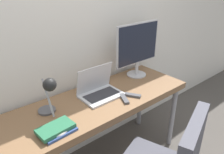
# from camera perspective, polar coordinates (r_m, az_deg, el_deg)

# --- Properties ---
(wall_back) EXTENTS (8.00, 0.05, 2.60)m
(wall_back) POSITION_cam_1_polar(r_m,az_deg,el_deg) (1.94, -10.98, 12.10)
(wall_back) COLOR silver
(wall_back) RESTS_ON ground_plane
(desk) EXTENTS (1.74, 0.59, 0.77)m
(desk) POSITION_cam_1_polar(r_m,az_deg,el_deg) (1.89, -3.99, -7.79)
(desk) COLOR brown
(desk) RESTS_ON ground_plane
(laptop) EXTENTS (0.35, 0.25, 0.26)m
(laptop) POSITION_cam_1_polar(r_m,az_deg,el_deg) (1.90, -3.36, -3.33)
(laptop) COLOR silver
(laptop) RESTS_ON desk
(monitor) EXTENTS (0.55, 0.20, 0.54)m
(monitor) POSITION_cam_1_polar(r_m,az_deg,el_deg) (2.20, 6.69, 7.93)
(monitor) COLOR #B7B7BC
(monitor) RESTS_ON desk
(desk_lamp) EXTENTS (0.13, 0.24, 0.33)m
(desk_lamp) POSITION_cam_1_polar(r_m,az_deg,el_deg) (1.60, -16.18, -3.84)
(desk_lamp) COLOR #4C4C51
(desk_lamp) RESTS_ON desk
(book_stack) EXTENTS (0.25, 0.17, 0.05)m
(book_stack) POSITION_cam_1_polar(r_m,az_deg,el_deg) (1.54, -14.28, -13.11)
(book_stack) COLOR #334C8C
(book_stack) RESTS_ON desk
(tv_remote) EXTENTS (0.11, 0.14, 0.02)m
(tv_remote) POSITION_cam_1_polar(r_m,az_deg,el_deg) (1.90, 5.45, -4.77)
(tv_remote) COLOR #4C4C51
(tv_remote) RESTS_ON desk
(media_remote) EXTENTS (0.10, 0.16, 0.02)m
(media_remote) POSITION_cam_1_polar(r_m,az_deg,el_deg) (1.85, 3.21, -5.68)
(media_remote) COLOR #4C4C51
(media_remote) RESTS_ON desk
(game_controller) EXTENTS (0.15, 0.11, 0.04)m
(game_controller) POSITION_cam_1_polar(r_m,az_deg,el_deg) (1.52, -13.99, -13.64)
(game_controller) COLOR white
(game_controller) RESTS_ON desk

